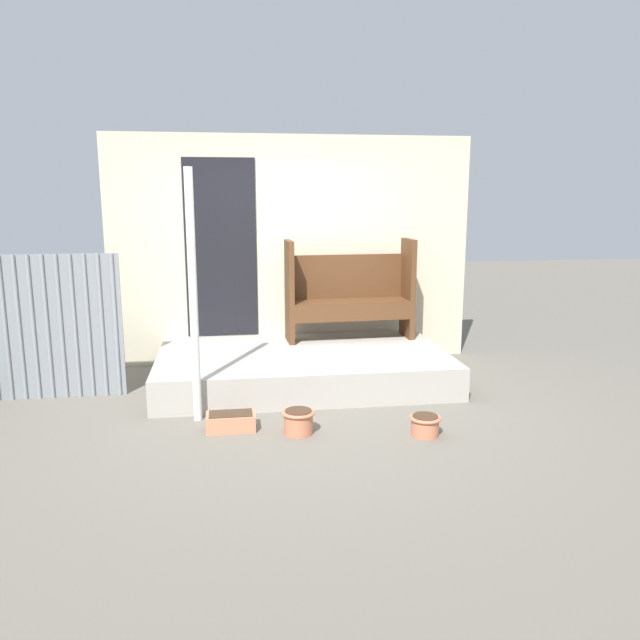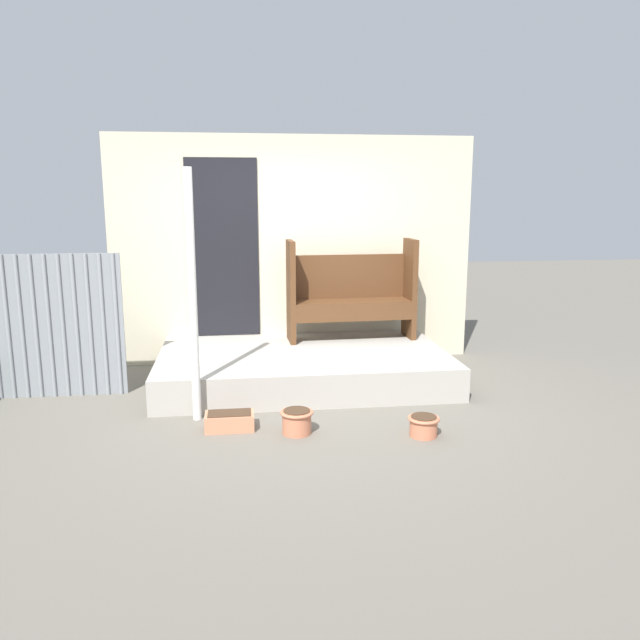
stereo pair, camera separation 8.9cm
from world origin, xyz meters
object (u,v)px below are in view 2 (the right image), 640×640
object	(u,v)px
bench	(351,290)
planter_box_rect	(230,421)
support_post	(193,298)
flower_pot_middle	(424,425)
flower_pot_left	(297,420)

from	to	relation	value
bench	planter_box_rect	distance (m)	2.40
support_post	flower_pot_middle	xyz separation A→B (m)	(1.86, -0.64, -0.99)
flower_pot_middle	planter_box_rect	distance (m)	1.61
support_post	flower_pot_left	size ratio (longest dim) A/B	7.78
flower_pot_left	planter_box_rect	bearing A→B (deg)	163.60
support_post	flower_pot_left	distance (m)	1.36
flower_pot_middle	support_post	bearing A→B (deg)	160.99
support_post	planter_box_rect	distance (m)	1.09
flower_pot_middle	planter_box_rect	bearing A→B (deg)	167.32
bench	flower_pot_left	distance (m)	2.26
bench	flower_pot_middle	distance (m)	2.31
support_post	planter_box_rect	xyz separation A→B (m)	(0.28, -0.29, -1.01)
flower_pot_left	flower_pot_middle	xyz separation A→B (m)	(1.02, -0.19, -0.02)
bench	planter_box_rect	world-z (taller)	bench
flower_pot_left	planter_box_rect	world-z (taller)	flower_pot_left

